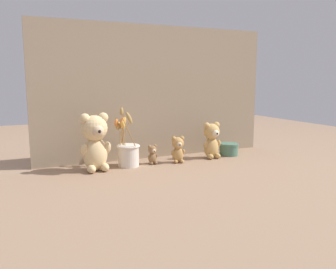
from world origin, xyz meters
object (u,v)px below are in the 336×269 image
object	(u,v)px
teddy_bear_small	(178,149)
decorative_tin_tall	(229,149)
teddy_bear_tiny	(153,154)
teddy_bear_medium	(212,139)
flower_vase	(128,151)
teddy_bear_large	(95,141)

from	to	relation	value
teddy_bear_small	decorative_tin_tall	size ratio (longest dim) A/B	1.25
teddy_bear_tiny	teddy_bear_medium	bearing A→B (deg)	-1.71
teddy_bear_medium	flower_vase	xyz separation A→B (m)	(-0.49, 0.02, -0.03)
teddy_bear_large	decorative_tin_tall	bearing A→B (deg)	1.57
teddy_bear_large	flower_vase	xyz separation A→B (m)	(0.17, 0.02, -0.07)
flower_vase	decorative_tin_tall	xyz separation A→B (m)	(0.62, 0.00, -0.04)
teddy_bear_large	teddy_bear_tiny	size ratio (longest dim) A/B	2.75
teddy_bear_medium	teddy_bear_small	size ratio (longest dim) A/B	1.43
teddy_bear_large	flower_vase	size ratio (longest dim) A/B	0.94
teddy_bear_tiny	decorative_tin_tall	size ratio (longest dim) A/B	0.90
teddy_bear_small	flower_vase	bearing A→B (deg)	172.14
flower_vase	teddy_bear_small	bearing A→B (deg)	-7.86
teddy_bear_small	teddy_bear_tiny	size ratio (longest dim) A/B	1.39
flower_vase	teddy_bear_tiny	bearing A→B (deg)	-3.77
teddy_bear_tiny	decorative_tin_tall	bearing A→B (deg)	1.23
teddy_bear_tiny	decorative_tin_tall	xyz separation A→B (m)	(0.49, 0.01, -0.02)
teddy_bear_large	teddy_bear_medium	bearing A→B (deg)	0.05
teddy_bear_large	teddy_bear_medium	distance (m)	0.66
teddy_bear_medium	decorative_tin_tall	bearing A→B (deg)	9.15
teddy_bear_small	decorative_tin_tall	world-z (taller)	teddy_bear_small
teddy_bear_small	teddy_bear_tiny	world-z (taller)	teddy_bear_small
flower_vase	decorative_tin_tall	distance (m)	0.62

